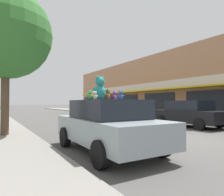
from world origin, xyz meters
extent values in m
plane|color=#514F4C|center=(0.00, 0.00, 0.00)|extent=(260.00, 260.00, 0.00)
cube|color=tan|center=(15.56, 9.46, 3.25)|extent=(15.05, 37.94, 6.50)
cube|color=gold|center=(7.27, 9.46, 2.65)|extent=(1.53, 31.87, 0.12)
cube|color=silver|center=(7.98, 9.46, 3.20)|extent=(0.08, 30.35, 0.70)
cube|color=black|center=(7.99, 4.04, 1.40)|extent=(0.06, 4.12, 2.00)
cube|color=black|center=(7.99, 9.46, 1.40)|extent=(0.06, 4.12, 2.00)
cube|color=black|center=(7.99, 14.88, 1.40)|extent=(0.06, 4.12, 2.00)
cube|color=black|center=(7.99, 20.30, 1.40)|extent=(0.06, 4.12, 2.00)
cube|color=black|center=(7.99, 25.72, 1.40)|extent=(0.06, 4.12, 2.00)
cube|color=#8C999E|center=(-3.56, -0.13, 0.65)|extent=(1.94, 4.09, 0.66)
cube|color=black|center=(-3.56, -0.13, 1.24)|extent=(1.67, 2.27, 0.54)
cylinder|color=black|center=(-4.43, 1.15, 0.32)|extent=(0.21, 0.64, 0.63)
cylinder|color=black|center=(-2.63, 1.11, 0.32)|extent=(0.21, 0.64, 0.63)
cylinder|color=black|center=(-4.49, -1.36, 0.32)|extent=(0.21, 0.64, 0.63)
cylinder|color=black|center=(-2.68, -1.41, 0.32)|extent=(0.21, 0.64, 0.63)
ellipsoid|color=teal|center=(-3.63, 0.26, 1.74)|extent=(0.43, 0.39, 0.46)
sphere|color=teal|center=(-3.63, 0.26, 2.08)|extent=(0.37, 0.37, 0.29)
sphere|color=teal|center=(-3.52, 0.29, 2.20)|extent=(0.15, 0.15, 0.12)
sphere|color=teal|center=(-3.73, 0.23, 2.20)|extent=(0.15, 0.15, 0.12)
sphere|color=#47CDC6|center=(-3.66, 0.38, 2.07)|extent=(0.14, 0.14, 0.11)
sphere|color=teal|center=(-3.46, 0.34, 1.82)|extent=(0.21, 0.21, 0.17)
sphere|color=teal|center=(-3.81, 0.23, 1.82)|extent=(0.21, 0.21, 0.17)
ellipsoid|color=blue|center=(-3.18, -0.24, 1.60)|extent=(0.18, 0.17, 0.18)
sphere|color=blue|center=(-3.18, -0.24, 1.73)|extent=(0.16, 0.16, 0.11)
sphere|color=blue|center=(-3.15, -0.26, 1.78)|extent=(0.07, 0.07, 0.05)
sphere|color=blue|center=(-3.22, -0.22, 1.78)|extent=(0.07, 0.07, 0.05)
sphere|color=#548DFF|center=(-3.16, -0.20, 1.73)|extent=(0.06, 0.06, 0.04)
sphere|color=blue|center=(-3.12, -0.27, 1.63)|extent=(0.09, 0.09, 0.07)
sphere|color=blue|center=(-3.24, -0.20, 1.63)|extent=(0.09, 0.09, 0.07)
ellipsoid|color=olive|center=(-3.27, 0.38, 1.63)|extent=(0.23, 0.23, 0.23)
sphere|color=olive|center=(-3.27, 0.38, 1.80)|extent=(0.21, 0.21, 0.15)
sphere|color=olive|center=(-3.23, 0.42, 1.85)|extent=(0.09, 0.09, 0.06)
sphere|color=olive|center=(-3.30, 0.35, 1.85)|extent=(0.09, 0.09, 0.06)
sphere|color=tan|center=(-3.31, 0.43, 1.79)|extent=(0.08, 0.08, 0.06)
sphere|color=olive|center=(-3.21, 0.46, 1.67)|extent=(0.12, 0.12, 0.08)
sphere|color=olive|center=(-3.34, 0.33, 1.67)|extent=(0.12, 0.12, 0.08)
ellipsoid|color=purple|center=(-2.89, 0.58, 1.61)|extent=(0.20, 0.20, 0.20)
sphere|color=purple|center=(-2.89, 0.58, 1.76)|extent=(0.18, 0.18, 0.13)
sphere|color=purple|center=(-2.86, 0.61, 1.81)|extent=(0.07, 0.07, 0.05)
sphere|color=purple|center=(-2.92, 0.55, 1.81)|extent=(0.07, 0.07, 0.05)
sphere|color=#BA67ED|center=(-2.93, 0.62, 1.75)|extent=(0.07, 0.07, 0.05)
sphere|color=purple|center=(-2.84, 0.64, 1.65)|extent=(0.10, 0.10, 0.07)
sphere|color=purple|center=(-2.96, 0.53, 1.65)|extent=(0.10, 0.10, 0.07)
ellipsoid|color=green|center=(-4.21, -0.25, 1.59)|extent=(0.14, 0.12, 0.16)
sphere|color=green|center=(-4.21, -0.25, 1.71)|extent=(0.11, 0.11, 0.10)
sphere|color=green|center=(-4.18, -0.24, 1.75)|extent=(0.05, 0.05, 0.04)
sphere|color=green|center=(-4.25, -0.25, 1.75)|extent=(0.05, 0.05, 0.04)
sphere|color=#5ADA6D|center=(-4.22, -0.20, 1.70)|extent=(0.04, 0.04, 0.04)
sphere|color=green|center=(-4.15, -0.23, 1.62)|extent=(0.07, 0.07, 0.06)
sphere|color=green|center=(-4.28, -0.25, 1.62)|extent=(0.07, 0.07, 0.06)
ellipsoid|color=beige|center=(-4.07, -0.27, 1.59)|extent=(0.15, 0.14, 0.15)
sphere|color=beige|center=(-4.07, -0.27, 1.70)|extent=(0.13, 0.13, 0.10)
sphere|color=beige|center=(-4.03, -0.28, 1.74)|extent=(0.06, 0.06, 0.04)
sphere|color=beige|center=(-4.10, -0.25, 1.74)|extent=(0.06, 0.06, 0.04)
sphere|color=white|center=(-4.05, -0.23, 1.70)|extent=(0.05, 0.05, 0.04)
sphere|color=beige|center=(-4.01, -0.29, 1.62)|extent=(0.08, 0.08, 0.06)
sphere|color=beige|center=(-4.12, -0.23, 1.62)|extent=(0.08, 0.08, 0.06)
cube|color=black|center=(3.63, 2.55, 0.64)|extent=(1.90, 4.27, 0.65)
cube|color=black|center=(3.63, 2.55, 1.26)|extent=(1.67, 2.32, 0.59)
cylinder|color=black|center=(2.70, 3.88, 0.32)|extent=(0.20, 0.63, 0.63)
cylinder|color=black|center=(4.56, 3.88, 0.32)|extent=(0.20, 0.63, 0.63)
cylinder|color=black|center=(2.70, 1.23, 0.32)|extent=(0.20, 0.63, 0.63)
cylinder|color=black|center=(4.56, 1.23, 0.32)|extent=(0.20, 0.63, 0.63)
cylinder|color=brown|center=(-6.00, 4.01, 1.41)|extent=(0.32, 0.32, 2.57)
sphere|color=#33702D|center=(-6.00, 4.01, 4.27)|extent=(3.70, 3.70, 3.70)
camera|label=1|loc=(-6.55, -5.20, 1.44)|focal=32.00mm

